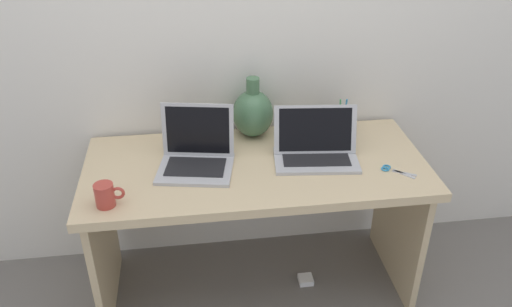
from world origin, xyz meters
TOP-DOWN VIEW (x-y plane):
  - ground_plane at (0.00, 0.00)m, footprint 6.00×6.00m
  - back_wall at (0.00, 0.37)m, footprint 4.40×0.04m
  - desk at (0.00, 0.00)m, footprint 1.47×0.66m
  - laptop_left at (-0.25, 0.03)m, footprint 0.35×0.31m
  - laptop_right at (0.26, 0.02)m, footprint 0.38×0.26m
  - green_vase at (0.02, 0.26)m, footprint 0.19×0.19m
  - coffee_mug at (-0.60, -0.22)m, footprint 0.11×0.07m
  - pen_cup at (0.44, 0.23)m, footprint 0.08×0.08m
  - scissors at (0.56, -0.13)m, footprint 0.13×0.12m
  - power_brick at (0.25, -0.02)m, footprint 0.07×0.07m

SIDE VIEW (x-z plane):
  - ground_plane at x=0.00m, z-range 0.00..0.00m
  - power_brick at x=0.25m, z-range 0.00..0.03m
  - desk at x=0.00m, z-range 0.20..0.91m
  - scissors at x=0.56m, z-range 0.71..0.72m
  - coffee_mug at x=-0.60m, z-range 0.71..0.80m
  - pen_cup at x=0.44m, z-range 0.68..0.85m
  - laptop_right at x=0.26m, z-range 0.66..0.88m
  - laptop_left at x=-0.25m, z-range 0.65..0.90m
  - green_vase at x=0.02m, z-range 0.68..0.97m
  - back_wall at x=0.00m, z-range 0.00..2.40m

